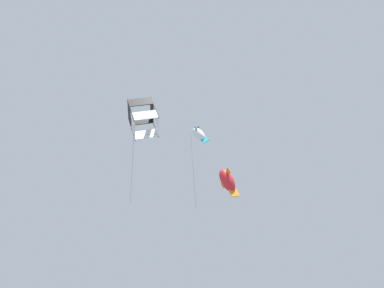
% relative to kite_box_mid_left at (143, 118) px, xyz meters
% --- Properties ---
extents(kite_box_mid_left, '(1.92, 2.38, 7.41)m').
position_rel_kite_box_mid_left_xyz_m(kite_box_mid_left, '(0.00, 0.00, 0.00)').
color(kite_box_mid_left, black).
extents(kite_fish_near_right, '(2.30, 1.79, 8.63)m').
position_rel_kite_box_mid_left_xyz_m(kite_fish_near_right, '(-7.71, 2.39, 7.48)').
color(kite_fish_near_right, white).
extents(kite_fish_upper_right, '(1.61, 1.68, 2.47)m').
position_rel_kite_box_mid_left_xyz_m(kite_fish_upper_right, '(-5.39, 4.54, -0.80)').
color(kite_fish_upper_right, red).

